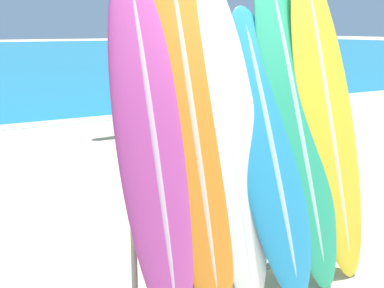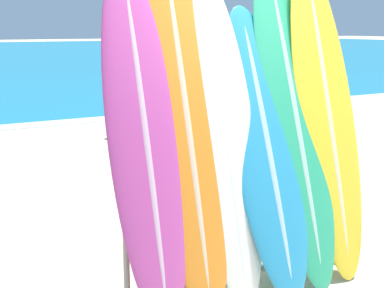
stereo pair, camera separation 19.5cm
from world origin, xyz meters
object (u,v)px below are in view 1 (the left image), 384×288
object	(u,v)px
surfboard_rack	(250,225)
surfboard_slot_3	(269,149)
surfboard_slot_1	(192,124)
surfboard_slot_4	(296,119)
surfboard_slot_0	(152,145)
person_mid_beach	(119,86)
surfboard_slot_2	(230,140)
surfboard_slot_5	(327,116)

from	to	relation	value
surfboard_rack	surfboard_slot_3	distance (m)	0.56
surfboard_slot_1	surfboard_slot_4	distance (m)	0.91
surfboard_slot_0	surfboard_slot_3	size ratio (longest dim) A/B	1.13
surfboard_slot_0	person_mid_beach	size ratio (longest dim) A/B	1.43
surfboard_slot_1	person_mid_beach	world-z (taller)	surfboard_slot_1
surfboard_slot_3	surfboard_slot_4	distance (m)	0.35
surfboard_slot_2	person_mid_beach	bearing A→B (deg)	73.95
surfboard_rack	surfboard_slot_5	xyz separation A→B (m)	(0.76, 0.05, 0.71)
surfboard_slot_3	surfboard_slot_1	bearing A→B (deg)	174.13
surfboard_slot_2	surfboard_slot_3	distance (m)	0.34
surfboard_slot_0	surfboard_slot_1	world-z (taller)	surfboard_slot_1
surfboard_slot_0	surfboard_slot_4	world-z (taller)	surfboard_slot_4
surfboard_slot_1	surfboard_slot_4	world-z (taller)	surfboard_slot_1
surfboard_slot_0	surfboard_slot_1	distance (m)	0.33
surfboard_slot_2	person_mid_beach	xyz separation A→B (m)	(1.59, 5.53, -0.24)
surfboard_slot_0	surfboard_slot_5	bearing A→B (deg)	0.82
surfboard_rack	surfboard_slot_3	world-z (taller)	surfboard_slot_3
surfboard_slot_2	surfboard_slot_4	bearing A→B (deg)	3.53
surfboard_slot_1	surfboard_slot_2	distance (m)	0.32
surfboard_slot_4	surfboard_slot_1	bearing A→B (deg)	-179.96
surfboard_rack	person_mid_beach	distance (m)	5.76
surfboard_slot_2	surfboard_slot_4	distance (m)	0.63
surfboard_slot_4	person_mid_beach	bearing A→B (deg)	79.97
surfboard_rack	surfboard_slot_0	world-z (taller)	surfboard_slot_0
surfboard_rack	surfboard_slot_2	distance (m)	0.65
surfboard_slot_4	surfboard_slot_5	distance (m)	0.30
surfboard_slot_1	surfboard_slot_4	size ratio (longest dim) A/B	1.04
surfboard_slot_5	surfboard_slot_4	bearing A→B (deg)	176.54
surfboard_slot_0	person_mid_beach	xyz separation A→B (m)	(2.19, 5.53, -0.28)
surfboard_slot_0	person_mid_beach	world-z (taller)	surfboard_slot_0
surfboard_slot_1	person_mid_beach	distance (m)	5.82
surfboard_slot_4	surfboard_slot_3	bearing A→B (deg)	-167.92
surfboard_slot_1	surfboard_slot_2	bearing A→B (deg)	-7.52
surfboard_slot_2	surfboard_slot_5	xyz separation A→B (m)	(0.92, 0.02, 0.08)
surfboard_slot_1	surfboard_slot_5	distance (m)	1.21
surfboard_slot_5	surfboard_rack	bearing A→B (deg)	-175.93
surfboard_slot_1	person_mid_beach	xyz separation A→B (m)	(1.88, 5.49, -0.38)
surfboard_slot_2	person_mid_beach	distance (m)	5.76
surfboard_slot_5	person_mid_beach	bearing A→B (deg)	83.07
surfboard_slot_5	person_mid_beach	distance (m)	5.56
surfboard_slot_4	surfboard_slot_2	bearing A→B (deg)	-176.47
surfboard_slot_0	surfboard_slot_2	bearing A→B (deg)	0.18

